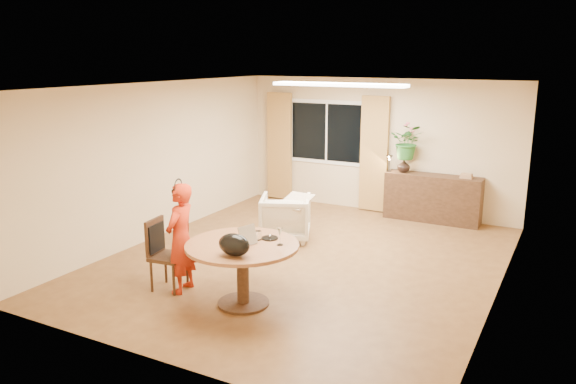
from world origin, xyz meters
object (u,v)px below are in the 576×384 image
object	(u,v)px
dining_chair	(169,255)
armchair	(285,217)
child	(181,238)
sideboard	(433,198)
dining_table	(243,257)

from	to	relation	value
dining_chair	armchair	distance (m)	2.59
dining_chair	child	size ratio (longest dim) A/B	0.65
armchair	sideboard	xyz separation A→B (m)	(1.92, 2.21, 0.06)
armchair	sideboard	bearing A→B (deg)	-154.36
dining_chair	sideboard	bearing A→B (deg)	57.50
dining_chair	dining_table	bearing A→B (deg)	-4.45
armchair	sideboard	size ratio (longest dim) A/B	0.47
child	sideboard	xyz separation A→B (m)	(2.09, 4.75, -0.29)
dining_table	dining_chair	size ratio (longest dim) A/B	1.47
dining_table	armchair	bearing A→B (deg)	106.71
dining_table	sideboard	bearing A→B (deg)	76.19
armchair	dining_table	bearing A→B (deg)	83.30
dining_chair	child	world-z (taller)	child
dining_table	child	xyz separation A→B (m)	(-0.93, -0.02, 0.10)
dining_table	child	size ratio (longest dim) A/B	0.96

